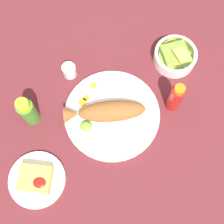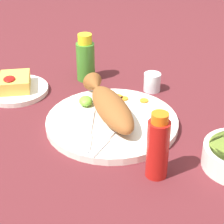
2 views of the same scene
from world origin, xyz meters
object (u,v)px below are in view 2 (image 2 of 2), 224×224
at_px(hot_sauce_bottle_green, 86,59).
at_px(side_plate_fries, 16,90).
at_px(fried_fish, 110,105).
at_px(fork_near, 108,138).
at_px(main_plate, 112,122).
at_px(hot_sauce_bottle_red, 158,147).
at_px(salt_cup, 152,83).
at_px(fork_far, 89,133).

relative_size(hot_sauce_bottle_green, side_plate_fries, 0.78).
relative_size(fried_fish, fork_near, 1.76).
relative_size(main_plate, fork_near, 2.06).
distance_m(main_plate, fork_near, 0.08).
bearing_deg(hot_sauce_bottle_green, fork_near, 3.05).
distance_m(fried_fish, hot_sauce_bottle_red, 0.23).
xyz_separation_m(fried_fish, hot_sauce_bottle_red, (0.22, 0.07, 0.02)).
xyz_separation_m(fried_fish, salt_cup, (-0.15, 0.14, -0.02)).
distance_m(fork_near, hot_sauce_bottle_red, 0.15).
relative_size(fork_near, hot_sauce_bottle_red, 1.07).
distance_m(hot_sauce_bottle_red, side_plate_fries, 0.52).
bearing_deg(fork_near, main_plate, -157.92).
xyz_separation_m(main_plate, fork_near, (0.08, -0.02, 0.01)).
bearing_deg(fried_fish, fork_far, -50.19).
bearing_deg(hot_sauce_bottle_green, main_plate, 8.30).
bearing_deg(salt_cup, fork_far, -41.97).
xyz_separation_m(fried_fish, fork_far, (0.07, -0.06, -0.03)).
xyz_separation_m(hot_sauce_bottle_red, salt_cup, (-0.37, 0.08, -0.05)).
bearing_deg(fried_fish, side_plate_fries, -140.57).
bearing_deg(side_plate_fries, fork_near, 37.34).
relative_size(fork_far, side_plate_fries, 1.02).
xyz_separation_m(main_plate, salt_cup, (-0.17, 0.14, 0.01)).
height_order(fork_near, hot_sauce_bottle_red, hot_sauce_bottle_red).
height_order(main_plate, fork_far, fork_far).
bearing_deg(fork_far, hot_sauce_bottle_red, 52.18).
xyz_separation_m(main_plate, hot_sauce_bottle_green, (-0.27, -0.04, 0.06)).
relative_size(fork_near, hot_sauce_bottle_green, 1.11).
bearing_deg(salt_cup, hot_sauce_bottle_red, -11.87).
xyz_separation_m(fork_far, hot_sauce_bottle_green, (-0.33, 0.02, 0.05)).
bearing_deg(fork_near, salt_cup, -176.46).
relative_size(hot_sauce_bottle_red, salt_cup, 2.82).
distance_m(hot_sauce_bottle_green, salt_cup, 0.21).
bearing_deg(hot_sauce_bottle_red, hot_sauce_bottle_green, -167.80).
height_order(main_plate, hot_sauce_bottle_red, hot_sauce_bottle_red).
distance_m(fried_fish, side_plate_fries, 0.31).
bearing_deg(side_plate_fries, hot_sauce_bottle_green, 105.68).
bearing_deg(hot_sauce_bottle_green, side_plate_fries, -74.32).
bearing_deg(fork_far, hot_sauce_bottle_green, -172.73).
bearing_deg(salt_cup, side_plate_fries, -96.55).
bearing_deg(side_plate_fries, hot_sauce_bottle_red, 36.57).
height_order(fried_fish, hot_sauce_bottle_green, hot_sauce_bottle_green).
distance_m(main_plate, side_plate_fries, 0.32).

